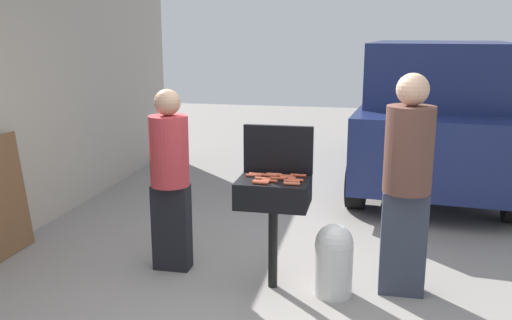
{
  "coord_description": "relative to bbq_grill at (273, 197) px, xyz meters",
  "views": [
    {
      "loc": [
        0.75,
        -4.17,
        2.15
      ],
      "look_at": [
        -0.29,
        0.69,
        1.0
      ],
      "focal_mm": 38.85,
      "sensor_mm": 36.0,
      "label": 1
    }
  ],
  "objects": [
    {
      "name": "ground_plane",
      "position": [
        0.04,
        -0.19,
        -0.81
      ],
      "size": [
        24.0,
        24.0,
        0.0
      ],
      "primitive_type": "plane",
      "color": "gray"
    },
    {
      "name": "house_wall_side",
      "position": [
        -2.95,
        0.81,
        0.57
      ],
      "size": [
        0.24,
        8.0,
        2.77
      ],
      "primitive_type": "cube",
      "color": "#B2A893",
      "rests_on": "ground"
    },
    {
      "name": "bbq_grill",
      "position": [
        0.0,
        0.0,
        0.0
      ],
      "size": [
        0.6,
        0.44,
        0.96
      ],
      "color": "black",
      "rests_on": "ground"
    },
    {
      "name": "grill_lid_open",
      "position": [
        0.0,
        0.22,
        0.36
      ],
      "size": [
        0.6,
        0.05,
        0.42
      ],
      "primitive_type": "cube",
      "color": "black",
      "rests_on": "bbq_grill"
    },
    {
      "name": "hot_dog_0",
      "position": [
        0.16,
        -0.06,
        0.16
      ],
      "size": [
        0.13,
        0.03,
        0.03
      ],
      "primitive_type": "cylinder",
      "rotation": [
        0.0,
        1.57,
        -0.06
      ],
      "color": "#B74C33",
      "rests_on": "bbq_grill"
    },
    {
      "name": "hot_dog_1",
      "position": [
        0.09,
        0.1,
        0.16
      ],
      "size": [
        0.13,
        0.03,
        0.03
      ],
      "primitive_type": "cylinder",
      "rotation": [
        0.0,
        1.57,
        0.02
      ],
      "color": "#AD4228",
      "rests_on": "bbq_grill"
    },
    {
      "name": "hot_dog_2",
      "position": [
        0.19,
        0.14,
        0.16
      ],
      "size": [
        0.13,
        0.03,
        0.03
      ],
      "primitive_type": "cylinder",
      "rotation": [
        0.0,
        1.57,
        -0.04
      ],
      "color": "#AD4228",
      "rests_on": "bbq_grill"
    },
    {
      "name": "hot_dog_3",
      "position": [
        -0.02,
        -0.08,
        0.16
      ],
      "size": [
        0.13,
        0.04,
        0.03
      ],
      "primitive_type": "cylinder",
      "rotation": [
        0.0,
        1.57,
        -0.12
      ],
      "color": "#AD4228",
      "rests_on": "bbq_grill"
    },
    {
      "name": "hot_dog_4",
      "position": [
        -0.08,
        -0.03,
        0.16
      ],
      "size": [
        0.13,
        0.03,
        0.03
      ],
      "primitive_type": "cylinder",
      "rotation": [
        0.0,
        1.57,
        -0.05
      ],
      "color": "#C6593D",
      "rests_on": "bbq_grill"
    },
    {
      "name": "hot_dog_5",
      "position": [
        0.19,
        -0.02,
        0.16
      ],
      "size": [
        0.13,
        0.03,
        0.03
      ],
      "primitive_type": "cylinder",
      "rotation": [
        0.0,
        1.57,
        -0.06
      ],
      "color": "#AD4228",
      "rests_on": "bbq_grill"
    },
    {
      "name": "hot_dog_6",
      "position": [
        -0.02,
        0.13,
        0.16
      ],
      "size": [
        0.13,
        0.03,
        0.03
      ],
      "primitive_type": "cylinder",
      "rotation": [
        0.0,
        1.57,
        -0.03
      ],
      "color": "#C6593D",
      "rests_on": "bbq_grill"
    },
    {
      "name": "hot_dog_7",
      "position": [
        -0.08,
        -0.12,
        0.16
      ],
      "size": [
        0.13,
        0.03,
        0.03
      ],
      "primitive_type": "cylinder",
      "rotation": [
        0.0,
        1.57,
        0.04
      ],
      "color": "#C6593D",
      "rests_on": "bbq_grill"
    },
    {
      "name": "hot_dog_8",
      "position": [
        0.12,
        0.04,
        0.16
      ],
      "size": [
        0.13,
        0.03,
        0.03
      ],
      "primitive_type": "cylinder",
      "rotation": [
        0.0,
        1.57,
        -0.06
      ],
      "color": "#B74C33",
      "rests_on": "bbq_grill"
    },
    {
      "name": "hot_dog_9",
      "position": [
        0.17,
        -0.13,
        0.16
      ],
      "size": [
        0.13,
        0.03,
        0.03
      ],
      "primitive_type": "cylinder",
      "rotation": [
        0.0,
        1.57,
        -0.01
      ],
      "color": "#C6593D",
      "rests_on": "bbq_grill"
    },
    {
      "name": "hot_dog_10",
      "position": [
        -0.18,
        0.06,
        0.16
      ],
      "size": [
        0.13,
        0.04,
        0.03
      ],
      "primitive_type": "cylinder",
      "rotation": [
        0.0,
        1.57,
        0.1
      ],
      "color": "#C6593D",
      "rests_on": "bbq_grill"
    },
    {
      "name": "hot_dog_11",
      "position": [
        -0.08,
        -0.16,
        0.16
      ],
      "size": [
        0.13,
        0.04,
        0.03
      ],
      "primitive_type": "cylinder",
      "rotation": [
        0.0,
        1.57,
        -0.08
      ],
      "color": "#AD4228",
      "rests_on": "bbq_grill"
    },
    {
      "name": "hot_dog_12",
      "position": [
        0.04,
        0.01,
        0.16
      ],
      "size": [
        0.13,
        0.04,
        0.03
      ],
      "primitive_type": "cylinder",
      "rotation": [
        0.0,
        1.57,
        0.09
      ],
      "color": "#AD4228",
      "rests_on": "bbq_grill"
    },
    {
      "name": "hot_dog_13",
      "position": [
        -0.17,
        0.1,
        0.16
      ],
      "size": [
        0.13,
        0.03,
        0.03
      ],
      "primitive_type": "cylinder",
      "rotation": [
        0.0,
        1.57,
        -0.06
      ],
      "color": "#B74C33",
      "rests_on": "bbq_grill"
    },
    {
      "name": "hot_dog_14",
      "position": [
        -0.05,
        0.09,
        0.16
      ],
      "size": [
        0.13,
        0.04,
        0.03
      ],
      "primitive_type": "cylinder",
      "rotation": [
        0.0,
        1.57,
        -0.08
      ],
      "color": "#B74C33",
      "rests_on": "bbq_grill"
    },
    {
      "name": "propane_tank",
      "position": [
        0.52,
        -0.04,
        -0.49
      ],
      "size": [
        0.32,
        0.32,
        0.62
      ],
      "color": "silver",
      "rests_on": "ground"
    },
    {
      "name": "person_left",
      "position": [
        -0.98,
        0.19,
        0.09
      ],
      "size": [
        0.35,
        0.35,
        1.67
      ],
      "rotation": [
        0.0,
        0.0,
        0.17
      ],
      "color": "black",
      "rests_on": "ground"
    },
    {
      "name": "person_right",
      "position": [
        1.08,
        0.12,
        0.19
      ],
      "size": [
        0.39,
        0.39,
        1.84
      ],
      "rotation": [
        0.0,
        0.0,
        3.34
      ],
      "color": "#333847",
      "rests_on": "ground"
    },
    {
      "name": "parked_minivan",
      "position": [
        1.65,
        3.8,
        0.21
      ],
      "size": [
        2.34,
        4.55,
        2.02
      ],
      "rotation": [
        0.0,
        0.0,
        3.05
      ],
      "color": "navy",
      "rests_on": "ground"
    }
  ]
}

